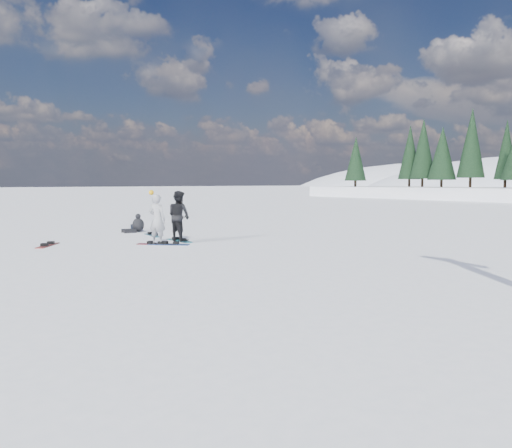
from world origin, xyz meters
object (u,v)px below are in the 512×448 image
at_px(snowboarder_woman, 157,219).
at_px(snowboarder_man, 179,216).
at_px(snowboard_loose_c, 153,235).
at_px(seated_rider, 137,225).
at_px(snowboard_loose_a, 169,245).
at_px(gear_bag, 136,227).
at_px(snowboard_loose_b, 48,245).

relative_size(snowboarder_woman, snowboarder_man, 1.02).
bearing_deg(snowboard_loose_c, seated_rider, -175.32).
height_order(snowboard_loose_c, snowboard_loose_a, same).
xyz_separation_m(snowboard_loose_c, snowboard_loose_a, (3.19, -0.83, 0.00)).
distance_m(gear_bag, snowboard_loose_c, 2.52).
relative_size(gear_bag, snowboard_loose_a, 0.30).
bearing_deg(snowboarder_woman, seated_rider, -45.73).
bearing_deg(gear_bag, snowboard_loose_b, -54.28).
distance_m(snowboarder_man, snowboard_loose_c, 2.53).
relative_size(snowboarder_man, seated_rider, 1.84).
relative_size(snowboarder_woman, gear_bag, 4.38).
xyz_separation_m(snowboard_loose_b, snowboard_loose_c, (-0.90, 4.41, 0.00)).
distance_m(gear_bag, snowboard_loose_b, 5.83).
xyz_separation_m(snowboarder_man, seated_rider, (-4.14, 0.03, -0.64)).
relative_size(snowboarder_man, gear_bag, 4.28).
height_order(snowboarder_woman, seated_rider, snowboarder_woman).
xyz_separation_m(gear_bag, snowboard_loose_a, (5.68, -1.15, -0.14)).
xyz_separation_m(snowboard_loose_b, snowboard_loose_a, (2.28, 3.58, 0.00)).
distance_m(seated_rider, snowboard_loose_b, 5.24).
xyz_separation_m(seated_rider, snowboard_loose_b, (2.70, -4.48, -0.30)).
relative_size(seated_rider, snowboard_loose_c, 0.70).
xyz_separation_m(seated_rider, snowboard_loose_c, (1.80, -0.06, -0.30)).
height_order(seated_rider, snowboard_loose_c, seated_rider).
distance_m(snowboarder_man, snowboard_loose_a, 1.53).
height_order(snowboard_loose_b, snowboard_loose_a, same).
bearing_deg(snowboard_loose_a, snowboard_loose_b, -169.62).
distance_m(snowboarder_man, seated_rider, 4.19).
bearing_deg(snowboard_loose_a, snowboard_loose_c, 118.33).
bearing_deg(snowboard_loose_c, snowboard_loose_b, -71.70).
bearing_deg(seated_rider, snowboarder_man, 14.51).
height_order(snowboarder_man, snowboard_loose_a, snowboarder_man).
relative_size(seated_rider, gear_bag, 2.33).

